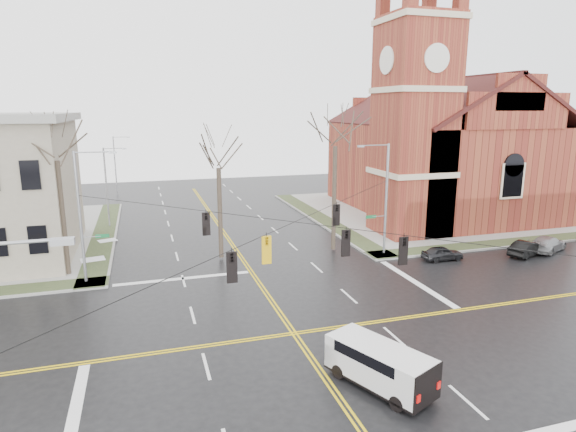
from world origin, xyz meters
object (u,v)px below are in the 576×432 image
object	(u,v)px
tree_ne	(335,139)
signal_pole_ne	(384,196)
signal_pole_nw	(83,214)
tree_nw_far	(56,153)
church	(436,139)
streetlight_north_a	(108,184)
parked_car_a	(442,253)
streetlight_north_b	(116,163)
parked_car_c	(547,244)
parked_car_b	(527,248)
cargo_van	(376,361)
tree_nw_near	(218,162)

from	to	relation	value
tree_ne	signal_pole_ne	bearing A→B (deg)	-33.97
signal_pole_nw	tree_nw_far	xyz separation A→B (m)	(-1.55, 2.08, 3.94)
church	signal_pole_nw	size ratio (longest dim) A/B	3.06
streetlight_north_a	parked_car_a	xyz separation A→B (m)	(25.92, -19.19, -3.90)
church	streetlight_north_b	size ratio (longest dim) A/B	3.44
signal_pole_ne	parked_car_c	bearing A→B (deg)	-12.86
church	signal_pole_nw	bearing A→B (deg)	-159.79
tree_nw_far	parked_car_b	bearing A→B (deg)	-9.34
cargo_van	signal_pole_nw	bearing A→B (deg)	103.32
cargo_van	parked_car_c	bearing A→B (deg)	6.75
streetlight_north_b	tree_nw_near	distance (m)	35.09
signal_pole_ne	parked_car_b	world-z (taller)	signal_pole_ne
parked_car_c	tree_ne	bearing A→B (deg)	48.42
church	streetlight_north_b	world-z (taller)	church
signal_pole_ne	parked_car_a	world-z (taller)	signal_pole_ne
signal_pole_ne	tree_nw_near	xyz separation A→B (m)	(-12.93, 2.76, 2.89)
tree_nw_far	tree_ne	size ratio (longest dim) A/B	0.94
streetlight_north_b	tree_nw_near	world-z (taller)	tree_nw_near
tree_nw_far	church	bearing A→B (deg)	16.57
streetlight_north_a	signal_pole_nw	bearing A→B (deg)	-92.32
signal_pole_ne	streetlight_north_b	size ratio (longest dim) A/B	1.12
signal_pole_ne	streetlight_north_b	distance (m)	42.61
church	tree_ne	distance (m)	20.14
cargo_van	tree_ne	bearing A→B (deg)	48.66
church	tree_ne	xyz separation A→B (m)	(-16.86, -10.98, 1.00)
streetlight_north_a	cargo_van	world-z (taller)	streetlight_north_a
church	parked_car_a	world-z (taller)	church
signal_pole_nw	streetlight_north_b	bearing A→B (deg)	88.95
signal_pole_ne	tree_nw_far	xyz separation A→B (m)	(-24.20, 2.08, 3.94)
parked_car_b	tree_nw_far	xyz separation A→B (m)	(-35.45, 5.83, 8.25)
church	streetlight_north_b	distance (m)	42.53
parked_car_b	parked_car_a	bearing A→B (deg)	61.25
parked_car_b	signal_pole_nw	bearing A→B (deg)	63.16
tree_nw_near	streetlight_north_a	bearing A→B (deg)	123.34
signal_pole_nw	parked_car_b	bearing A→B (deg)	-6.31
signal_pole_ne	cargo_van	size ratio (longest dim) A/B	1.72
tree_ne	signal_pole_nw	bearing A→B (deg)	-173.18
streetlight_north_a	streetlight_north_b	size ratio (longest dim) A/B	1.00
tree_nw_far	tree_ne	distance (m)	20.79
tree_ne	parked_car_c	bearing A→B (deg)	-17.54
cargo_van	streetlight_north_b	bearing A→B (deg)	78.92
cargo_van	tree_nw_near	size ratio (longest dim) A/B	0.48
signal_pole_ne	parked_car_c	world-z (taller)	signal_pole_ne
streetlight_north_a	tree_ne	xyz separation A→B (m)	(18.56, -14.20, 4.97)
parked_car_c	streetlight_north_b	bearing A→B (deg)	18.09
streetlight_north_a	tree_nw_far	bearing A→B (deg)	-98.76
parked_car_a	tree_nw_near	xyz separation A→B (m)	(-16.88, 5.45, 7.27)
parked_car_c	tree_ne	distance (m)	20.19
church	signal_pole_nw	distance (m)	38.61
church	tree_nw_far	distance (m)	39.27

